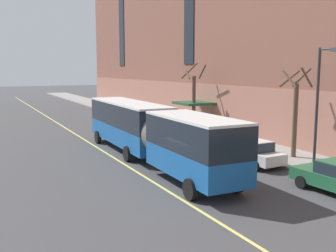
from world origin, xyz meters
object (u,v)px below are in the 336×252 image
Objects in this scene: parked_car_white_0 at (253,152)px; fire_hydrant at (207,136)px; street_tree_far_uptown at (194,97)px; parked_car_champagne_2 at (106,110)px; street_tree_mid_block at (295,111)px; parked_car_champagne_3 at (167,128)px; street_lamp at (321,97)px; city_bus at (149,130)px.

parked_car_white_0 reaches higher than fire_hydrant.
parked_car_champagne_2 is at bearing 102.72° from street_tree_far_uptown.
street_tree_mid_block is 0.93× the size of street_tree_far_uptown.
street_tree_mid_block is (3.68, -11.22, 2.38)m from parked_car_champagne_3.
parked_car_champagne_2 is 0.67× the size of street_lamp.
parked_car_white_0 is 0.63× the size of street_lamp.
street_tree_far_uptown reaches higher than street_tree_mid_block.
parked_car_white_0 and parked_car_champagne_3 have the same top height.
fire_hydrant is (1.58, 7.77, -0.29)m from parked_car_white_0.
parked_car_champagne_2 is 0.73× the size of street_tree_far_uptown.
street_tree_far_uptown reaches higher than city_bus.
fire_hydrant is (-1.87, -5.40, -2.73)m from street_tree_far_uptown.
fire_hydrant is at bearing 103.69° from street_tree_mid_block.
street_tree_mid_block reaches higher than fire_hydrant.
street_lamp reaches higher than parked_car_champagne_2.
city_bus reaches higher than parked_car_champagne_3.
fire_hydrant is at bearing -85.41° from parked_car_champagne_2.
street_tree_far_uptown is at bearing 47.15° from city_bus.
parked_car_champagne_3 is at bearing 117.05° from fire_hydrant.
street_tree_far_uptown is (3.69, 1.84, 2.44)m from parked_car_champagne_3.
street_tree_mid_block reaches higher than parked_car_champagne_3.
fire_hydrant is (6.91, 4.07, -1.57)m from city_bus.
city_bus is 4.02× the size of parked_car_champagne_2.
street_lamp is at bearing -116.05° from street_tree_mid_block.
parked_car_champagne_2 is 6.41× the size of fire_hydrant.
street_tree_far_uptown reaches higher than parked_car_champagne_2.
parked_car_champagne_3 is 0.81× the size of street_tree_mid_block.
city_bus reaches higher than parked_car_champagne_2.
street_tree_far_uptown is at bearing 75.31° from parked_car_white_0.
parked_car_champagne_3 is at bearing 97.37° from street_lamp.
parked_car_champagne_3 is (-0.11, -17.70, 0.00)m from parked_car_champagne_2.
parked_car_champagne_2 is (-0.13, 29.02, 0.00)m from parked_car_white_0.
street_tree_mid_block reaches higher than parked_car_champagne_2.
parked_car_champagne_2 is at bearing 89.63° from parked_car_champagne_3.
street_tree_far_uptown is 8.80× the size of fire_hydrant.
street_tree_mid_block is at bearing -22.26° from city_bus.
parked_car_champagne_3 is 6.60× the size of fire_hydrant.
parked_car_white_0 is 7.93m from fire_hydrant.
street_lamp reaches higher than street_tree_mid_block.
city_bus is 6.61m from parked_car_white_0.
parked_car_white_0 is 0.68× the size of street_tree_far_uptown.
city_bus is at bearing -101.61° from parked_car_champagne_2.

